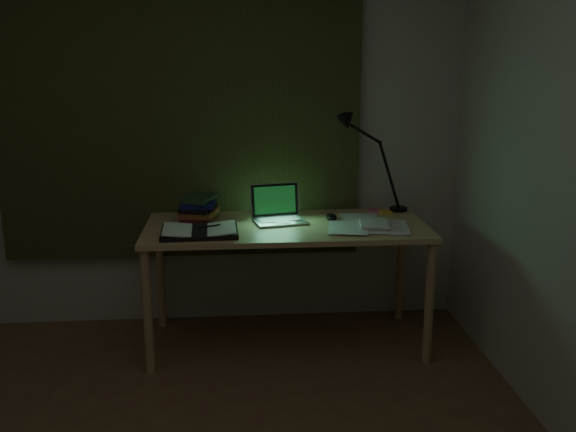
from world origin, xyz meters
The scene contains 11 objects.
wall_back centered at (0.00, 2.00, 1.25)m, with size 3.50×0.00×2.50m, color beige.
curtain centered at (0.00, 1.96, 1.45)m, with size 2.20×0.06×2.00m, color #32381C.
desk centered at (0.62, 1.57, 0.37)m, with size 1.62×0.71×0.74m, color tan, non-canonical shape.
laptop centered at (0.58, 1.62, 0.84)m, with size 0.29×0.33×0.21m, color silver, non-canonical shape.
open_textbook centered at (0.13, 1.41, 0.76)m, with size 0.41×0.30×0.04m, color white, non-canonical shape.
book_stack centered at (0.10, 1.73, 0.81)m, with size 0.19×0.23×0.15m, color white, non-canonical shape.
loose_papers centered at (1.06, 1.52, 0.75)m, with size 0.36×0.38×0.02m, color silver, non-canonical shape.
mouse centered at (0.89, 1.65, 0.76)m, with size 0.06×0.10×0.04m, color black.
sticky_yellow centered at (1.24, 1.79, 0.74)m, with size 0.07×0.07×0.01m, color yellow.
sticky_pink centered at (1.19, 1.83, 0.74)m, with size 0.07×0.07×0.01m, color #E0578F.
desk_lamp centered at (1.34, 1.85, 1.03)m, with size 0.39×0.31×0.59m, color black, non-canonical shape.
Camera 1 is at (0.34, -1.98, 1.70)m, focal length 40.00 mm.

